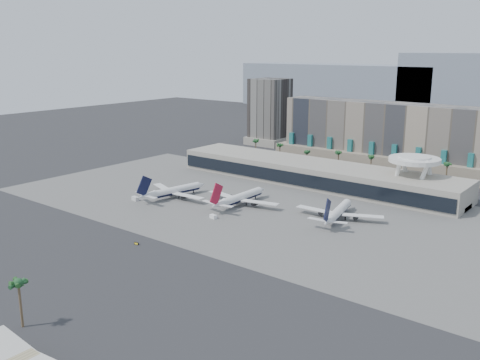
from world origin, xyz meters
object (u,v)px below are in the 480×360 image
Objects in this scene: service_vehicle_b at (213,217)px; taxiway_sign at (137,244)px; airliner_right at (338,212)px; service_vehicle_a at (135,199)px; airliner_left at (174,191)px; airliner_centre at (240,197)px.

taxiway_sign is at bearing -80.17° from service_vehicle_b.
service_vehicle_b is (-45.29, -34.03, -2.78)m from airliner_right.
airliner_right reaches higher than service_vehicle_a.
airliner_right is at bearing 23.25° from airliner_left.
taxiway_sign is (-47.04, -78.13, -3.17)m from airliner_right.
airliner_right reaches higher than taxiway_sign.
airliner_left is 1.01× the size of airliner_right.
airliner_left is 20.11m from service_vehicle_a.
airliner_left reaches higher than airliner_right.
airliner_right is (84.40, 20.27, -0.03)m from airliner_left.
airliner_centre is at bearing 79.88° from taxiway_sign.
airliner_left is 41.55m from service_vehicle_b.
taxiway_sign is (2.14, -68.74, -3.28)m from airliner_centre.
airliner_centre reaches higher than airliner_right.
airliner_centre reaches higher than airliner_left.
airliner_right is 12.18× the size of service_vehicle_b.
airliner_right is 19.00× the size of taxiway_sign.
service_vehicle_b is at bearing 12.24° from service_vehicle_a.
service_vehicle_a is at bearing -114.91° from airliner_left.
service_vehicle_a is at bearing -171.64° from airliner_right.
airliner_right is at bearing 47.05° from taxiway_sign.
airliner_left is 10.08× the size of service_vehicle_a.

